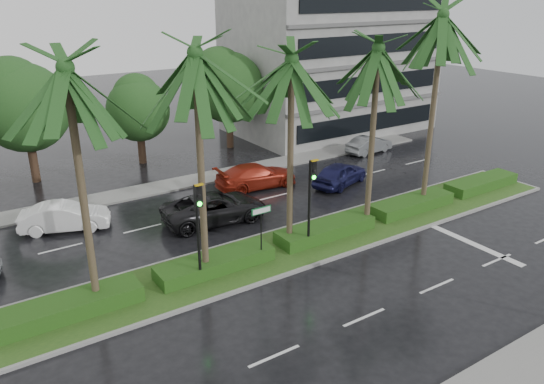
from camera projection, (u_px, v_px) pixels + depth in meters
ground at (286, 263)px, 23.45m from camera, size 120.00×120.00×0.00m
far_sidewalk at (175, 184)px, 32.77m from camera, size 40.00×2.00×0.12m
median at (274, 253)px, 24.20m from camera, size 36.00×4.00×0.15m
hedge at (274, 245)px, 24.07m from camera, size 35.20×1.40×0.60m
lane_markings at (345, 249)px, 24.69m from camera, size 34.00×13.06×0.01m
palm_row at (247, 66)px, 20.55m from camera, size 26.30×4.20×10.85m
signal_median_left at (198, 219)px, 20.55m from camera, size 0.34×0.42×4.36m
signal_median_right at (311, 191)px, 23.39m from camera, size 0.34×0.42×4.36m
street_sign at (261, 221)px, 22.55m from camera, size 0.95×0.09×2.60m
bg_trees at (128, 97)px, 35.15m from camera, size 32.94×5.37×7.76m
building at (330, 58)px, 44.09m from camera, size 16.00×10.00×12.00m
car_white at (65, 217)px, 26.46m from camera, size 2.90×4.55×1.42m
car_darkgrey at (215, 208)px, 27.42m from camera, size 3.05×5.71×1.52m
car_red at (256, 176)px, 32.20m from camera, size 2.45×5.21×1.47m
car_blue at (340, 174)px, 32.56m from camera, size 2.96×4.59×1.45m
car_grey at (369, 145)px, 39.04m from camera, size 1.68×3.91×1.25m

